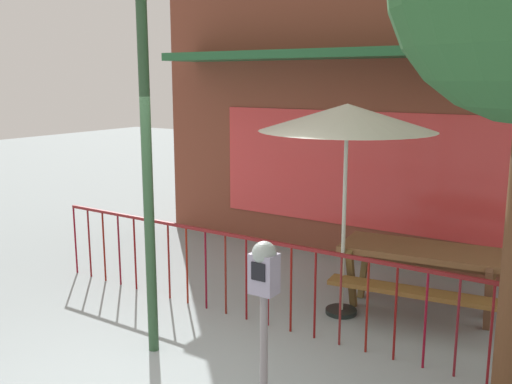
% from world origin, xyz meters
% --- Properties ---
extents(pub_storefront, '(7.14, 1.35, 5.20)m').
position_xyz_m(pub_storefront, '(0.00, 4.81, 2.59)').
color(pub_storefront, '#4A2019').
rests_on(pub_storefront, ground).
extents(patio_fence_front, '(6.02, 0.04, 0.97)m').
position_xyz_m(patio_fence_front, '(-0.00, 1.86, 0.66)').
color(patio_fence_front, maroon).
rests_on(patio_fence_front, ground).
extents(picnic_table_left, '(1.96, 1.58, 0.79)m').
position_xyz_m(picnic_table_left, '(1.41, 3.13, 0.61)').
color(picnic_table_left, brown).
rests_on(picnic_table_left, ground).
extents(patio_umbrella, '(1.93, 1.93, 2.40)m').
position_xyz_m(patio_umbrella, '(0.67, 2.60, 2.23)').
color(patio_umbrella, black).
rests_on(patio_umbrella, ground).
extents(parking_meter_near, '(0.18, 0.17, 1.59)m').
position_xyz_m(parking_meter_near, '(1.28, -0.00, 1.22)').
color(parking_meter_near, gray).
rests_on(parking_meter_near, ground).
extents(street_lamp, '(0.28, 0.28, 3.61)m').
position_xyz_m(street_lamp, '(-0.50, 0.74, 2.39)').
color(street_lamp, '#29482C').
rests_on(street_lamp, ground).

